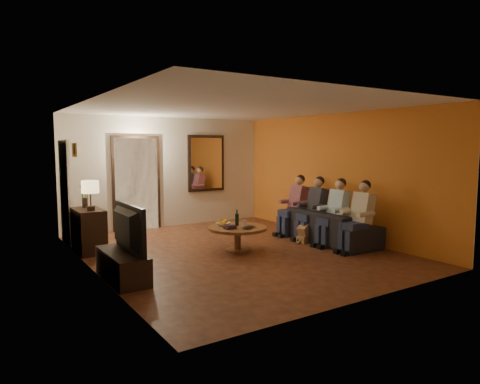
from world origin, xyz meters
TOP-DOWN VIEW (x-y plane):
  - floor at (0.00, 0.00)m, footprint 5.00×6.00m
  - ceiling at (0.00, 0.00)m, footprint 5.00×6.00m
  - back_wall at (0.00, 3.00)m, footprint 5.00×0.02m
  - front_wall at (0.00, -3.00)m, footprint 5.00×0.02m
  - left_wall at (-2.50, 0.00)m, footprint 0.02×6.00m
  - right_wall at (2.50, 0.00)m, footprint 0.02×6.00m
  - orange_accent at (2.49, 0.00)m, footprint 0.01×6.00m
  - kitchen_doorway at (-0.80, 2.98)m, footprint 1.00×0.06m
  - door_trim at (-0.80, 2.97)m, footprint 1.12×0.04m
  - fridge_glimpse at (-0.55, 2.98)m, footprint 0.45×0.03m
  - mirror_frame at (1.00, 2.96)m, footprint 1.00×0.05m
  - mirror_glass at (1.00, 2.93)m, footprint 0.86×0.02m
  - white_door at (-2.46, 2.30)m, footprint 0.06×0.85m
  - framed_art at (-2.47, 1.30)m, footprint 0.03×0.28m
  - art_canvas at (-2.46, 1.30)m, footprint 0.01×0.22m
  - dresser at (-2.25, 1.42)m, footprint 0.45×0.88m
  - table_lamp at (-2.25, 1.20)m, footprint 0.30×0.30m
  - flower_vase at (-2.25, 1.64)m, footprint 0.14×0.14m
  - tv_stand at (-2.25, -0.55)m, footprint 0.45×1.22m
  - tv at (-2.25, -0.55)m, footprint 1.18×0.16m
  - sofa at (2.02, -0.33)m, footprint 2.23×0.97m
  - person_a at (1.92, -1.23)m, footprint 0.60×0.40m
  - person_b at (1.92, -0.63)m, footprint 0.60×0.40m
  - person_c at (1.92, -0.03)m, footprint 0.60×0.40m
  - person_d at (1.92, 0.57)m, footprint 0.60×0.40m
  - dog at (1.65, -0.10)m, footprint 0.61×0.39m
  - coffee_table at (0.06, 0.01)m, footprint 1.14×1.14m
  - bowl at (-0.12, 0.23)m, footprint 0.26×0.26m
  - oranges at (-0.12, 0.23)m, footprint 0.20×0.20m
  - wine_bottle at (0.11, 0.11)m, footprint 0.07×0.07m
  - wine_glass at (0.24, 0.06)m, footprint 0.06×0.06m
  - book_stack at (-0.16, -0.09)m, footprint 0.20×0.15m
  - laptop at (0.16, -0.27)m, footprint 0.39×0.34m

SIDE VIEW (x-z plane):
  - floor at x=0.00m, z-range -0.01..0.01m
  - tv_stand at x=-2.25m, z-range 0.00..0.41m
  - coffee_table at x=0.06m, z-range 0.00..0.45m
  - dog at x=1.65m, z-range 0.00..0.56m
  - sofa at x=2.02m, z-range 0.00..0.64m
  - dresser at x=-2.25m, z-range 0.00..0.79m
  - laptop at x=0.16m, z-range 0.45..0.48m
  - bowl at x=-0.12m, z-range 0.45..0.51m
  - book_stack at x=-0.16m, z-range 0.45..0.52m
  - wine_glass at x=0.24m, z-range 0.45..0.55m
  - oranges at x=-0.12m, z-range 0.51..0.59m
  - person_a at x=1.92m, z-range 0.00..1.20m
  - person_b at x=1.92m, z-range 0.00..1.20m
  - person_c at x=1.92m, z-range 0.00..1.20m
  - person_d at x=1.92m, z-range 0.00..1.20m
  - wine_bottle at x=0.11m, z-range 0.45..0.76m
  - tv at x=-2.25m, z-range 0.41..1.09m
  - fridge_glimpse at x=-0.55m, z-range 0.05..1.75m
  - flower_vase at x=-2.25m, z-range 0.79..1.23m
  - white_door at x=-2.46m, z-range 0.00..2.04m
  - kitchen_doorway at x=-0.80m, z-range 0.00..2.10m
  - door_trim at x=-0.80m, z-range -0.06..2.16m
  - table_lamp at x=-2.25m, z-range 0.79..1.33m
  - back_wall at x=0.00m, z-range 0.00..2.60m
  - front_wall at x=0.00m, z-range 0.00..2.60m
  - left_wall at x=-2.50m, z-range 0.00..2.60m
  - right_wall at x=2.50m, z-range 0.00..2.60m
  - orange_accent at x=2.49m, z-range 0.00..2.60m
  - mirror_frame at x=1.00m, z-range 0.80..2.20m
  - mirror_glass at x=1.00m, z-range 0.87..2.13m
  - framed_art at x=-2.47m, z-range 1.73..1.97m
  - art_canvas at x=-2.46m, z-range 1.76..1.94m
  - ceiling at x=0.00m, z-range 2.60..2.60m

